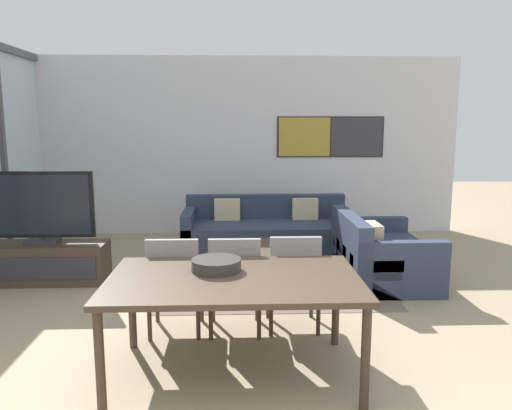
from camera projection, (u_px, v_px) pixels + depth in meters
name	position (u px, v px, depth m)	size (l,w,h in m)	color
wall_back	(238.00, 146.00, 7.95)	(7.13, 0.09, 2.80)	silver
area_rug	(273.00, 280.00, 5.69)	(2.45, 2.01, 0.01)	#706051
tv_console	(44.00, 263.00, 5.61)	(1.39, 0.46, 0.45)	#423326
television	(40.00, 208.00, 5.50)	(1.18, 0.20, 0.81)	#2D2D33
sofa_main	(267.00, 233.00, 6.96)	(2.28, 0.95, 0.75)	#2D384C
sofa_side	(377.00, 257.00, 5.70)	(0.95, 1.43, 0.75)	#2D384C
coffee_table	(274.00, 256.00, 5.64)	(0.98, 0.98, 0.39)	#423326
dining_table	(234.00, 286.00, 3.47)	(1.75, 1.06, 0.73)	#423326
dining_chair_left	(175.00, 279.00, 4.18)	(0.46, 0.46, 0.86)	gray
dining_chair_centre	(235.00, 279.00, 4.20)	(0.46, 0.46, 0.86)	gray
dining_chair_right	(294.00, 276.00, 4.27)	(0.46, 0.46, 0.86)	gray
fruit_bowl	(216.00, 264.00, 3.60)	(0.36, 0.36, 0.09)	#332D28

